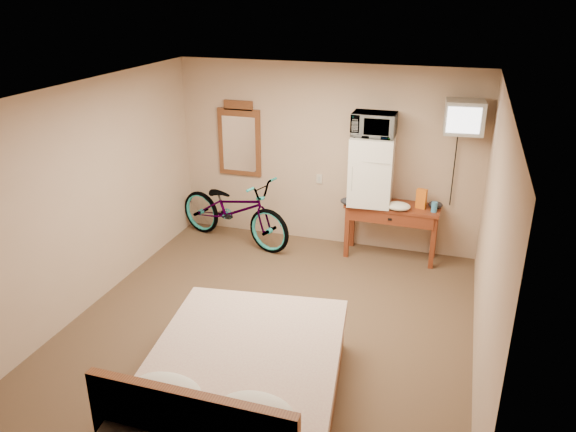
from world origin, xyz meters
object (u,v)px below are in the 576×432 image
object	(u,v)px
bed	(241,383)
mini_fridge	(371,170)
wall_mirror	(239,140)
bicycle	(234,209)
desk	(392,215)
blue_cup	(434,207)
crt_television	(464,117)
microwave	(374,124)

from	to	relation	value
bed	mini_fridge	bearing A→B (deg)	82.10
wall_mirror	bicycle	size ratio (longest dim) A/B	0.57
desk	blue_cup	bearing A→B (deg)	-6.75
crt_television	mini_fridge	bearing A→B (deg)	179.41
crt_television	wall_mirror	world-z (taller)	crt_television
mini_fridge	microwave	size ratio (longest dim) A/B	1.65
desk	crt_television	size ratio (longest dim) A/B	2.11
mini_fridge	crt_television	world-z (taller)	crt_television
microwave	blue_cup	bearing A→B (deg)	-6.62
desk	bed	bearing A→B (deg)	-103.04
wall_mirror	bicycle	bearing A→B (deg)	-82.35
microwave	blue_cup	world-z (taller)	microwave
blue_cup	crt_television	xyz separation A→B (m)	(0.23, 0.08, 1.15)
mini_fridge	bicycle	bearing A→B (deg)	-174.57
microwave	wall_mirror	size ratio (longest dim) A/B	0.51
microwave	bed	world-z (taller)	microwave
desk	bed	distance (m)	3.48
desk	bicycle	distance (m)	2.19
blue_cup	crt_television	world-z (taller)	crt_television
crt_television	bicycle	size ratio (longest dim) A/B	0.31
desk	bicycle	xyz separation A→B (m)	(-2.19, -0.15, -0.12)
wall_mirror	crt_television	bearing A→B (deg)	-4.77
mini_fridge	microwave	xyz separation A→B (m)	(0.00, 0.00, 0.60)
blue_cup	bed	distance (m)	3.60
mini_fridge	blue_cup	distance (m)	0.93
blue_cup	wall_mirror	bearing A→B (deg)	173.17
microwave	blue_cup	distance (m)	1.29
microwave	bed	xyz separation A→B (m)	(-0.47, -3.40, -1.50)
crt_television	bed	bearing A→B (deg)	-114.44
bicycle	blue_cup	bearing A→B (deg)	-71.92
blue_cup	desk	bearing A→B (deg)	173.25
microwave	bicycle	xyz separation A→B (m)	(-1.88, -0.18, -1.30)
mini_fridge	microwave	bearing A→B (deg)	56.24
bed	desk	bearing A→B (deg)	76.96
wall_mirror	bed	bearing A→B (deg)	-68.15
crt_television	desk	bearing A→B (deg)	-178.60
desk	microwave	size ratio (longest dim) A/B	2.26
desk	microwave	xyz separation A→B (m)	(-0.31, 0.03, 1.18)
microwave	bicycle	bearing A→B (deg)	-174.90
blue_cup	wall_mirror	xyz separation A→B (m)	(-2.77, 0.33, 0.58)
mini_fridge	desk	bearing A→B (deg)	-5.48
desk	bed	size ratio (longest dim) A/B	0.53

